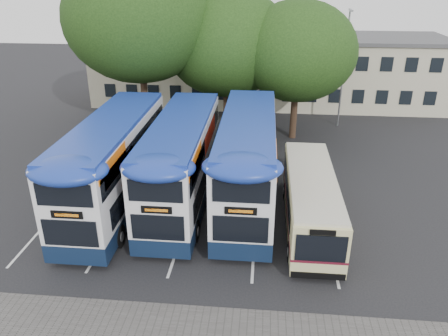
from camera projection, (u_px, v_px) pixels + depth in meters
name	position (u px, v px, depth m)	size (l,w,h in m)	color
ground	(258.00, 276.00, 18.21)	(120.00, 120.00, 0.00)	black
bay_lines	(190.00, 212.00, 23.06)	(14.12, 11.00, 0.01)	silver
depot_building	(266.00, 68.00, 41.36)	(32.40, 8.40, 6.20)	beige
lamp_post	(344.00, 63.00, 33.68)	(0.25, 1.05, 9.06)	gray
tree_left	(139.00, 18.00, 30.02)	(10.35, 10.35, 13.04)	black
tree_mid	(227.00, 42.00, 31.97)	(9.25, 9.25, 10.76)	black
tree_right	(298.00, 51.00, 30.68)	(8.27, 8.27, 9.96)	black
bus_dd_left	(114.00, 160.00, 22.65)	(2.80, 11.52, 4.80)	#0F1E38
bus_dd_mid	(182.00, 158.00, 23.01)	(2.73, 11.27, 4.70)	#0F1E38
bus_dd_right	(247.00, 158.00, 22.92)	(2.81, 11.58, 4.83)	#0F1E38
bus_single	(311.00, 197.00, 21.32)	(2.33, 9.15, 2.73)	beige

